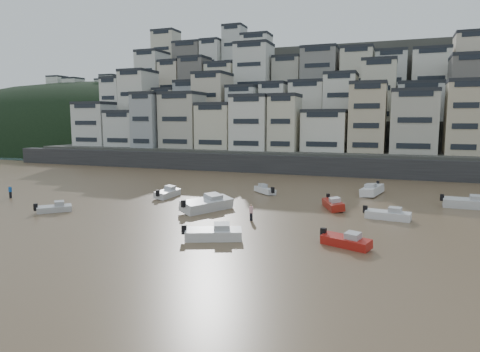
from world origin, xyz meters
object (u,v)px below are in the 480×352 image
at_px(boat_d, 388,213).
at_px(person_pink, 251,212).
at_px(boat_c, 207,203).
at_px(boat_j, 54,207).
at_px(boat_e, 333,203).
at_px(boat_g, 469,201).
at_px(boat_h, 265,189).
at_px(boat_b, 346,240).
at_px(boat_f, 168,192).
at_px(boat_a, 213,232).
at_px(person_blue, 10,192).
at_px(boat_i, 372,188).

xyz_separation_m(boat_d, person_pink, (-13.24, -5.50, 0.19)).
relative_size(boat_c, boat_j, 1.77).
distance_m(boat_e, boat_g, 16.09).
bearing_deg(boat_g, boat_h, 179.50).
relative_size(boat_b, boat_f, 0.86).
relative_size(boat_a, person_blue, 3.07).
bearing_deg(boat_a, person_pink, 62.53).
bearing_deg(person_blue, boat_i, 23.38).
xyz_separation_m(boat_b, boat_e, (-3.22, 14.94, 0.10)).
relative_size(boat_a, boat_g, 0.87).
distance_m(boat_e, boat_h, 12.86).
distance_m(boat_b, boat_h, 26.18).
relative_size(boat_e, boat_f, 1.00).
relative_size(boat_f, boat_g, 0.85).
distance_m(boat_d, boat_f, 28.33).
height_order(boat_b, boat_e, boat_e).
relative_size(boat_d, person_blue, 2.85).
relative_size(boat_d, person_pink, 2.85).
xyz_separation_m(boat_b, boat_f, (-25.19, 14.79, 0.10)).
xyz_separation_m(boat_i, boat_j, (-32.91, -24.34, -0.36)).
bearing_deg(boat_d, boat_a, -128.11).
height_order(boat_c, boat_f, boat_c).
bearing_deg(boat_f, person_pink, -120.75).
bearing_deg(boat_i, boat_g, 74.26).
height_order(boat_a, boat_i, boat_i).
xyz_separation_m(boat_f, boat_g, (36.93, 6.07, 0.12)).
distance_m(boat_a, boat_j, 21.85).
bearing_deg(boat_j, person_pink, -34.24).
bearing_deg(boat_e, boat_d, 38.52).
bearing_deg(boat_h, boat_a, 140.31).
bearing_deg(boat_h, boat_c, 122.31).
distance_m(boat_f, boat_j, 14.61).
height_order(boat_b, person_blue, person_blue).
bearing_deg(boat_h, boat_j, 90.88).
distance_m(boat_a, boat_g, 32.21).
height_order(boat_g, person_blue, person_blue).
xyz_separation_m(boat_i, person_blue, (-45.03, -19.47, -0.03)).
bearing_deg(boat_c, person_blue, 118.37).
bearing_deg(boat_j, boat_i, -7.80).
height_order(boat_e, person_blue, person_blue).
bearing_deg(boat_g, boat_f, -168.06).
height_order(boat_d, boat_e, boat_e).
bearing_deg(boat_i, boat_b, 9.60).
relative_size(boat_b, person_blue, 2.59).
xyz_separation_m(boat_d, person_blue, (-47.50, -4.56, 0.19)).
distance_m(person_blue, person_pink, 34.28).
relative_size(boat_a, boat_i, 0.81).
bearing_deg(boat_g, boat_b, -116.78).
height_order(boat_e, person_pink, person_pink).
bearing_deg(boat_d, boat_c, -163.97).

